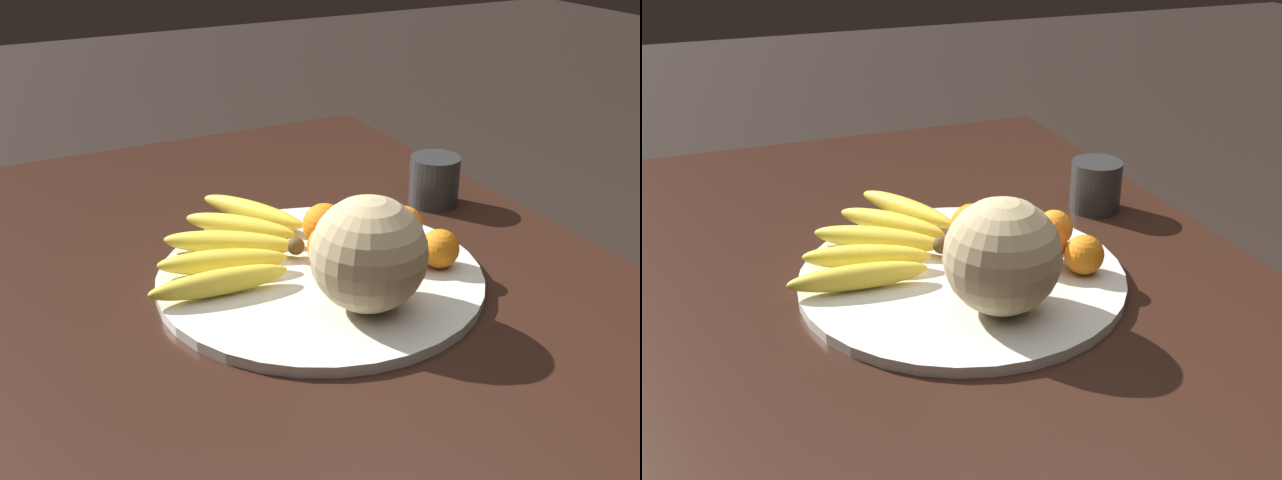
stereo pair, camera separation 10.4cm
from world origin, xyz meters
TOP-DOWN VIEW (x-y plane):
  - kitchen_table at (0.00, 0.00)m, footprint 1.56×0.93m
  - fruit_bowl at (0.07, -0.02)m, footprint 0.46×0.46m
  - melon at (-0.04, -0.04)m, footprint 0.15×0.15m
  - banana_bunch at (0.18, 0.06)m, footprint 0.32×0.29m
  - orange_front_left at (0.06, -0.14)m, footprint 0.07×0.07m
  - orange_front_right at (0.08, -0.04)m, footprint 0.06×0.06m
  - orange_mid_center at (0.10, -0.18)m, footprint 0.06×0.06m
  - orange_back_left at (0.14, -0.07)m, footprint 0.07×0.07m
  - orange_back_right at (0.01, -0.18)m, footprint 0.06×0.06m
  - orange_top_small at (0.14, -0.12)m, footprint 0.06×0.06m
  - produce_tag at (0.10, -0.07)m, footprint 0.10×0.06m
  - ceramic_mug at (0.24, -0.33)m, footprint 0.12×0.09m

SIDE VIEW (x-z plane):
  - kitchen_table at x=0.00m, z-range 0.28..1.02m
  - fruit_bowl at x=0.07m, z-range 0.74..0.75m
  - produce_tag at x=0.10m, z-range 0.75..0.76m
  - banana_bunch at x=0.18m, z-range 0.75..0.79m
  - ceramic_mug at x=0.24m, z-range 0.74..0.82m
  - orange_mid_center at x=0.10m, z-range 0.75..0.81m
  - orange_back_right at x=0.01m, z-range 0.75..0.81m
  - orange_top_small at x=0.14m, z-range 0.75..0.81m
  - orange_front_right at x=0.08m, z-range 0.75..0.82m
  - orange_back_left at x=0.14m, z-range 0.75..0.82m
  - orange_front_left at x=0.06m, z-range 0.75..0.82m
  - melon at x=-0.04m, z-range 0.75..0.90m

